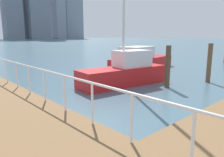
# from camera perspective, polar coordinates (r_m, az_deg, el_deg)

# --- Properties ---
(ground_plane) EXTENTS (300.00, 300.00, 0.00)m
(ground_plane) POSITION_cam_1_polar(r_m,az_deg,el_deg) (14.24, -15.67, 0.48)
(ground_plane) COLOR #476675
(boardwalk_railing) EXTENTS (0.06, 26.25, 1.08)m
(boardwalk_railing) POSITION_cam_1_polar(r_m,az_deg,el_deg) (3.68, 20.73, -11.32)
(boardwalk_railing) COLOR white
(boardwalk_railing) RESTS_ON boardwalk
(dock_piling_0) EXTENTS (0.25, 0.25, 2.09)m
(dock_piling_0) POSITION_cam_1_polar(r_m,az_deg,el_deg) (11.10, 14.44, 3.03)
(dock_piling_0) COLOR brown
(dock_piling_0) RESTS_ON ground_plane
(dock_piling_4) EXTENTS (0.25, 0.25, 2.15)m
(dock_piling_4) POSITION_cam_1_polar(r_m,az_deg,el_deg) (13.04, 24.20, 3.72)
(dock_piling_4) COLOR brown
(dock_piling_4) RESTS_ON ground_plane
(moored_boat_0) EXTENTS (6.41, 2.97, 1.75)m
(moored_boat_0) POSITION_cam_1_polar(r_m,az_deg,el_deg) (16.87, 7.69, 4.71)
(moored_boat_0) COLOR red
(moored_boat_0) RESTS_ON ground_plane
(moored_boat_3) EXTENTS (5.10, 1.99, 9.29)m
(moored_boat_3) POSITION_cam_1_polar(r_m,az_deg,el_deg) (11.43, 3.47, 1.97)
(moored_boat_3) COLOR red
(moored_boat_3) RESTS_ON ground_plane
(skyline_tower_7) EXTENTS (14.14, 11.15, 55.43)m
(skyline_tower_7) POSITION_cam_1_polar(r_m,az_deg,el_deg) (175.81, -10.68, 19.39)
(skyline_tower_7) COLOR gray
(skyline_tower_7) RESTS_ON ground_plane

